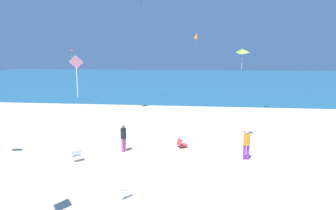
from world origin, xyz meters
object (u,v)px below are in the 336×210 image
Objects in this scene: person_1 at (123,136)px; kite_orange at (196,36)px; person_4 at (247,143)px; kite_lime at (242,51)px; kite_red at (71,50)px; beach_chair_far_left at (77,156)px; beach_chair_near_camera at (181,144)px; kite_pink at (76,65)px.

kite_orange is (4.21, 13.32, 6.68)m from person_1.
person_4 is 1.30× the size of kite_lime.
kite_red is at bearing 170.48° from kite_orange.
kite_orange is at bearing 7.99° from person_4.
beach_chair_far_left is 0.46× the size of person_4.
person_1 is at bearing 80.78° from person_4.
kite_lime is (7.38, 2.87, 5.21)m from person_1.
person_1 is (2.31, 1.68, 0.74)m from beach_chair_far_left.
kite_red is (-7.76, 17.39, 6.01)m from beach_chair_far_left.
beach_chair_far_left is at bearing 176.72° from beach_chair_near_camera.
person_1 is 15.48m from kite_orange.
kite_pink is at bearing -100.47° from kite_orange.
beach_chair_near_camera is 0.84× the size of kite_orange.
kite_pink reaches higher than beach_chair_near_camera.
kite_pink is 12.38m from kite_lime.
person_1 is 0.97× the size of person_4.
beach_chair_far_left is 0.60× the size of kite_lime.
kite_orange reaches higher than person_1.
kite_lime is at bearing 51.17° from person_1.
person_4 reaches higher than beach_chair_far_left.
kite_orange is (-3.20, 13.86, 6.65)m from person_4.
person_4 is at bearing -89.50° from kite_lime.
kite_red reaches higher than beach_chair_near_camera.
kite_orange reaches higher than beach_chair_far_left.
beach_chair_far_left is 8.34m from kite_pink.
kite_orange reaches higher than kite_lime.
kite_orange is at bearing 102.41° from person_1.
person_4 is at bearing -42.92° from kite_red.
person_1 is at bearing 81.96° from beach_chair_far_left.
person_1 is 7.43m from person_4.
kite_pink is (2.70, -5.66, 5.49)m from beach_chair_far_left.
kite_pink reaches higher than person_1.
beach_chair_near_camera is at bearing 61.03° from person_4.
kite_red is at bearing 152.60° from person_1.
beach_chair_near_camera is 20.80m from kite_red.
beach_chair_near_camera is at bearing -46.89° from kite_red.
person_4 is 6.21m from kite_lime.
beach_chair_far_left is 17.96m from kite_orange.
person_4 is at bearing 52.62° from beach_chair_far_left.
kite_red reaches higher than person_4.
kite_lime is 1.41× the size of kite_orange.
kite_orange reaches higher than kite_pink.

